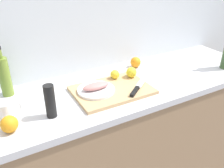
# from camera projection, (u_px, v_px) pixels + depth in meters

# --- Properties ---
(back_wall) EXTENTS (3.20, 0.05, 2.50)m
(back_wall) POSITION_uv_depth(u_px,v_px,m) (100.00, 17.00, 1.61)
(back_wall) COLOR silver
(back_wall) RESTS_ON ground_plane
(kitchen_counter) EXTENTS (2.00, 0.60, 0.90)m
(kitchen_counter) POSITION_uv_depth(u_px,v_px,m) (123.00, 139.00, 1.73)
(kitchen_counter) COLOR #9E7A56
(kitchen_counter) RESTS_ON ground_plane
(cutting_board) EXTENTS (0.45, 0.31, 0.02)m
(cutting_board) POSITION_uv_depth(u_px,v_px,m) (112.00, 90.00, 1.43)
(cutting_board) COLOR tan
(cutting_board) RESTS_ON kitchen_counter
(white_plate) EXTENTS (0.22, 0.22, 0.01)m
(white_plate) POSITION_uv_depth(u_px,v_px,m) (96.00, 90.00, 1.40)
(white_plate) COLOR white
(white_plate) RESTS_ON cutting_board
(fish_fillet) EXTENTS (0.16, 0.07, 0.04)m
(fish_fillet) POSITION_uv_depth(u_px,v_px,m) (96.00, 86.00, 1.38)
(fish_fillet) COLOR tan
(fish_fillet) RESTS_ON white_plate
(chef_knife) EXTENTS (0.25, 0.20, 0.02)m
(chef_knife) POSITION_uv_depth(u_px,v_px,m) (138.00, 87.00, 1.42)
(chef_knife) COLOR silver
(chef_knife) RESTS_ON cutting_board
(lemon_0) EXTENTS (0.07, 0.07, 0.07)m
(lemon_0) POSITION_uv_depth(u_px,v_px,m) (131.00, 72.00, 1.55)
(lemon_0) COLOR yellow
(lemon_0) RESTS_ON cutting_board
(lemon_1) EXTENTS (0.06, 0.06, 0.06)m
(lemon_1) POSITION_uv_depth(u_px,v_px,m) (115.00, 74.00, 1.53)
(lemon_1) COLOR yellow
(lemon_1) RESTS_ON cutting_board
(olive_oil_bottle) EXTENTS (0.06, 0.06, 0.29)m
(olive_oil_bottle) POSITION_uv_depth(u_px,v_px,m) (4.00, 76.00, 1.35)
(olive_oil_bottle) COLOR olive
(olive_oil_bottle) RESTS_ON kitchen_counter
(coffee_mug_0) EXTENTS (0.12, 0.08, 0.09)m
(coffee_mug_0) POSITION_uv_depth(u_px,v_px,m) (6.00, 110.00, 1.18)
(coffee_mug_0) COLOR white
(coffee_mug_0) RESTS_ON kitchen_counter
(orange_0) EXTENTS (0.07, 0.07, 0.07)m
(orange_0) POSITION_uv_depth(u_px,v_px,m) (136.00, 62.00, 1.74)
(orange_0) COLOR orange
(orange_0) RESTS_ON kitchen_counter
(orange_2) EXTENTS (0.08, 0.08, 0.08)m
(orange_2) POSITION_uv_depth(u_px,v_px,m) (9.00, 124.00, 1.09)
(orange_2) COLOR orange
(orange_2) RESTS_ON kitchen_counter
(pepper_mill) EXTENTS (0.05, 0.05, 0.17)m
(pepper_mill) POSITION_uv_depth(u_px,v_px,m) (50.00, 101.00, 1.17)
(pepper_mill) COLOR black
(pepper_mill) RESTS_ON kitchen_counter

